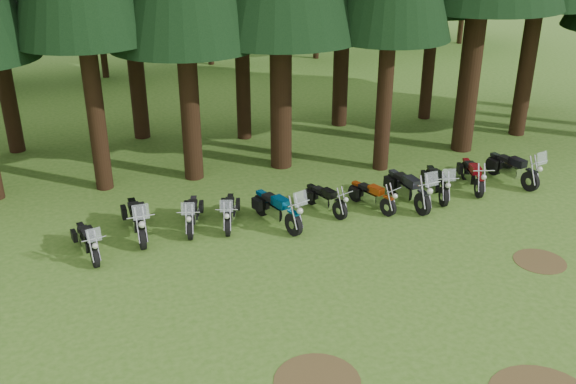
% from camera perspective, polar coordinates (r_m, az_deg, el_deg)
% --- Properties ---
extents(ground, '(120.00, 120.00, 0.00)m').
position_cam_1_polar(ground, '(16.15, 10.05, -9.59)').
color(ground, '#39651A').
rests_on(ground, ground).
extents(dirt_patch_0, '(1.80, 1.80, 0.01)m').
position_cam_1_polar(dirt_patch_0, '(13.63, 2.62, -16.47)').
color(dirt_patch_0, '#4C3D1E').
rests_on(dirt_patch_0, ground).
extents(dirt_patch_1, '(1.40, 1.40, 0.01)m').
position_cam_1_polar(dirt_patch_1, '(18.85, 21.48, -5.74)').
color(dirt_patch_1, '#4C3D1E').
rests_on(dirt_patch_1, ground).
extents(motorcycle_0, '(0.63, 2.00, 1.26)m').
position_cam_1_polar(motorcycle_0, '(18.45, -17.38, -4.29)').
color(motorcycle_0, black).
rests_on(motorcycle_0, ground).
extents(motorcycle_1, '(0.45, 2.38, 1.50)m').
position_cam_1_polar(motorcycle_1, '(19.11, -13.28, -2.49)').
color(motorcycle_1, black).
rests_on(motorcycle_1, ground).
extents(motorcycle_2, '(0.80, 2.02, 1.28)m').
position_cam_1_polar(motorcycle_2, '(19.30, -8.52, -2.05)').
color(motorcycle_2, black).
rests_on(motorcycle_2, ground).
extents(motorcycle_3, '(0.85, 1.97, 1.26)m').
position_cam_1_polar(motorcycle_3, '(19.35, -5.24, -1.82)').
color(motorcycle_3, black).
rests_on(motorcycle_3, ground).
extents(motorcycle_4, '(1.00, 2.36, 1.51)m').
position_cam_1_polar(motorcycle_4, '(19.24, -0.95, -1.61)').
color(motorcycle_4, black).
rests_on(motorcycle_4, ground).
extents(motorcycle_5, '(0.75, 1.89, 0.80)m').
position_cam_1_polar(motorcycle_5, '(20.16, 3.33, -0.69)').
color(motorcycle_5, black).
rests_on(motorcycle_5, ground).
extents(motorcycle_6, '(0.83, 1.89, 0.81)m').
position_cam_1_polar(motorcycle_6, '(20.50, 7.45, -0.40)').
color(motorcycle_6, black).
rests_on(motorcycle_6, ground).
extents(motorcycle_7, '(0.54, 2.48, 1.56)m').
position_cam_1_polar(motorcycle_7, '(20.92, 10.61, 0.22)').
color(motorcycle_7, black).
rests_on(motorcycle_7, ground).
extents(motorcycle_8, '(0.78, 2.19, 1.39)m').
position_cam_1_polar(motorcycle_8, '(21.73, 13.11, 0.76)').
color(motorcycle_8, black).
rests_on(motorcycle_8, ground).
extents(motorcycle_9, '(0.75, 2.12, 0.89)m').
position_cam_1_polar(motorcycle_9, '(22.69, 16.07, 1.41)').
color(motorcycle_9, black).
rests_on(motorcycle_9, ground).
extents(motorcycle_10, '(0.71, 2.37, 1.49)m').
position_cam_1_polar(motorcycle_10, '(23.52, 19.33, 1.92)').
color(motorcycle_10, black).
rests_on(motorcycle_10, ground).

